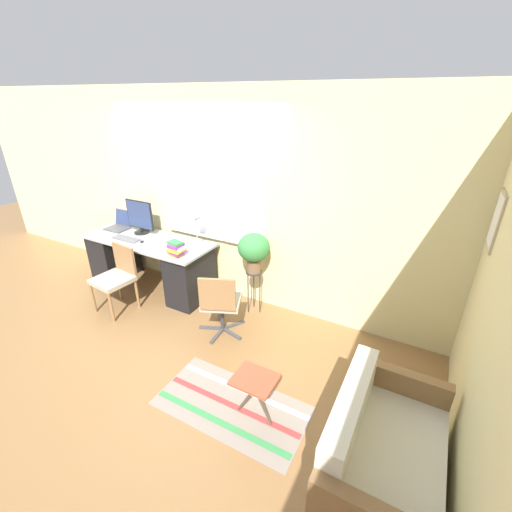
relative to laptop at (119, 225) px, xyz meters
The scene contains 17 objects.
ground_plane 1.60m from the laptop, 20.94° to the right, with size 14.00×14.00×0.00m, color olive.
wall_back_with_window 1.43m from the laptop, 13.34° to the left, with size 9.00×0.12×2.70m.
wall_right_with_picture 4.65m from the laptop, ahead, with size 0.08×9.00×2.70m.
desk 0.80m from the laptop, 11.04° to the right, with size 1.93×0.72×0.76m.
laptop is the anchor object (origin of this frame).
monitor 0.47m from the laptop, ahead, with size 0.47×0.22×0.48m.
keyboard 0.51m from the laptop, 32.54° to the right, with size 0.42×0.14×0.02m.
mouse 0.75m from the laptop, 19.70° to the right, with size 0.04×0.06×0.03m.
desk_lamp 1.50m from the laptop, ahead, with size 0.13×0.13×0.47m.
book_stack 1.44m from the laptop, 13.83° to the right, with size 0.22×0.19×0.19m.
desk_chair_wooden 1.07m from the laptop, 47.03° to the right, with size 0.48×0.49×0.85m.
office_chair_swivel 2.28m from the laptop, 14.43° to the right, with size 0.57×0.57×0.82m.
couch_loveseat 4.40m from the laptop, 19.79° to the right, with size 0.72×1.19×0.78m.
plant_stand 2.30m from the laptop, ahead, with size 0.20×0.20×0.58m.
potted_plant 2.28m from the laptop, ahead, with size 0.39×0.39×0.50m.
floor_rug_striped 3.26m from the laptop, 26.25° to the right, with size 1.38×0.70×0.01m.
folding_stool 3.41m from the laptop, 24.52° to the right, with size 0.35×0.30×0.46m.
Camera 1 is at (2.82, -2.77, 2.57)m, focal length 24.00 mm.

